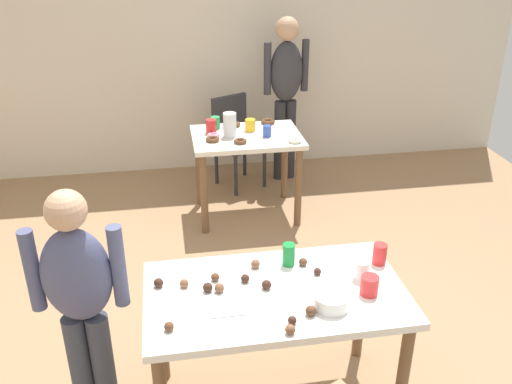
{
  "coord_description": "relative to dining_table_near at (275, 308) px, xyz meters",
  "views": [
    {
      "loc": [
        -0.47,
        -2.38,
        2.38
      ],
      "look_at": [
        0.04,
        0.6,
        0.9
      ],
      "focal_mm": 39.12,
      "sensor_mm": 36.0,
      "label": 1
    }
  ],
  "objects": [
    {
      "name": "cup_far_2",
      "position": [
        -0.09,
        2.29,
        0.16
      ],
      "size": [
        0.09,
        0.09,
        0.12
      ],
      "primitive_type": "cylinder",
      "color": "red",
      "rests_on": "dining_table_far"
    },
    {
      "name": "dining_table_near",
      "position": [
        0.0,
        0.0,
        0.0
      ],
      "size": [
        1.27,
        0.72,
        0.75
      ],
      "color": "white",
      "rests_on": "ground_plane"
    },
    {
      "name": "donut_far_3",
      "position": [
        0.12,
        2.43,
        0.12
      ],
      "size": [
        0.12,
        0.12,
        0.04
      ],
      "primitive_type": "torus",
      "color": "brown",
      "rests_on": "dining_table_far"
    },
    {
      "name": "chair_far_table",
      "position": [
        0.19,
        2.87,
        -0.15
      ],
      "size": [
        0.54,
        0.54,
        0.87
      ],
      "color": "#2D2D33",
      "rests_on": "ground_plane"
    },
    {
      "name": "cake_ball_8",
      "position": [
        -0.04,
        0.02,
        0.13
      ],
      "size": [
        0.05,
        0.05,
        0.05
      ],
      "primitive_type": "sphere",
      "color": "#3D2319",
      "rests_on": "dining_table_near"
    },
    {
      "name": "cake_ball_9",
      "position": [
        0.03,
        -0.26,
        0.12
      ],
      "size": [
        0.04,
        0.04,
        0.04
      ],
      "primitive_type": "sphere",
      "color": "#3D2319",
      "rests_on": "dining_table_near"
    },
    {
      "name": "cake_ball_3",
      "position": [
        -0.32,
        0.05,
        0.13
      ],
      "size": [
        0.05,
        0.05,
        0.05
      ],
      "primitive_type": "sphere",
      "color": "#3D2319",
      "rests_on": "dining_table_near"
    },
    {
      "name": "donut_far_5",
      "position": [
        -0.1,
        2.09,
        0.12
      ],
      "size": [
        0.11,
        0.11,
        0.03
      ],
      "primitive_type": "torus",
      "color": "brown",
      "rests_on": "dining_table_far"
    },
    {
      "name": "cake_ball_12",
      "position": [
        -0.06,
        0.21,
        0.13
      ],
      "size": [
        0.05,
        0.05,
        0.05
      ],
      "primitive_type": "sphere",
      "color": "brown",
      "rests_on": "dining_table_near"
    },
    {
      "name": "pitcher_far",
      "position": [
        0.06,
        2.19,
        0.2
      ],
      "size": [
        0.11,
        0.11,
        0.2
      ],
      "primitive_type": "cylinder",
      "color": "white",
      "rests_on": "dining_table_far"
    },
    {
      "name": "person_adult_far",
      "position": [
        0.69,
        2.91,
        0.32
      ],
      "size": [
        0.46,
        0.25,
        1.6
      ],
      "color": "#28282D",
      "rests_on": "ground_plane"
    },
    {
      "name": "dining_table_far",
      "position": [
        0.2,
        2.19,
        -0.03
      ],
      "size": [
        0.91,
        0.66,
        0.75
      ],
      "color": "silver",
      "rests_on": "ground_plane"
    },
    {
      "name": "cake_ball_0",
      "position": [
        -0.27,
        0.04,
        0.13
      ],
      "size": [
        0.05,
        0.05,
        0.05
      ],
      "primitive_type": "sphere",
      "color": "brown",
      "rests_on": "dining_table_near"
    },
    {
      "name": "cake_ball_2",
      "position": [
        -0.52,
        -0.21,
        0.12
      ],
      "size": [
        0.04,
        0.04,
        0.04
      ],
      "primitive_type": "sphere",
      "color": "brown",
      "rests_on": "dining_table_near"
    },
    {
      "name": "person_girl_near",
      "position": [
        -0.92,
        0.03,
        0.15
      ],
      "size": [
        0.45,
        0.22,
        1.35
      ],
      "color": "#383D4C",
      "rests_on": "ground_plane"
    },
    {
      "name": "cup_far_3",
      "position": [
        0.25,
        2.3,
        0.15
      ],
      "size": [
        0.09,
        0.09,
        0.1
      ],
      "primitive_type": "cylinder",
      "color": "yellow",
      "rests_on": "dining_table_far"
    },
    {
      "name": "cup_near_0",
      "position": [
        0.44,
        -0.1,
        0.15
      ],
      "size": [
        0.09,
        0.09,
        0.1
      ],
      "primitive_type": "cylinder",
      "color": "red",
      "rests_on": "dining_table_near"
    },
    {
      "name": "cup_near_1",
      "position": [
        0.45,
        0.03,
        0.15
      ],
      "size": [
        0.08,
        0.08,
        0.1
      ],
      "primitive_type": "cylinder",
      "color": "white",
      "rests_on": "dining_table_near"
    },
    {
      "name": "cup_far_1",
      "position": [
        -0.04,
        2.4,
        0.15
      ],
      "size": [
        0.08,
        0.08,
        0.1
      ],
      "primitive_type": "cylinder",
      "color": "green",
      "rests_on": "dining_table_far"
    },
    {
      "name": "wall_back",
      "position": [
        0.0,
        3.39,
        0.65
      ],
      "size": [
        6.4,
        0.1,
        2.6
      ],
      "primitive_type": "cube",
      "color": "beige",
      "rests_on": "ground_plane"
    },
    {
      "name": "donut_far_4",
      "position": [
        0.43,
        2.45,
        0.12
      ],
      "size": [
        0.12,
        0.12,
        0.04
      ],
      "primitive_type": "torus",
      "color": "brown",
      "rests_on": "dining_table_far"
    },
    {
      "name": "cake_ball_13",
      "position": [
        0.24,
        0.1,
        0.12
      ],
      "size": [
        0.04,
        0.04,
        0.04
      ],
      "primitive_type": "sphere",
      "color": "#3D2319",
      "rests_on": "dining_table_near"
    },
    {
      "name": "fork_near",
      "position": [
        -0.26,
        -0.15,
        0.1
      ],
      "size": [
        0.17,
        0.02,
        0.01
      ],
      "primitive_type": "cube",
      "color": "silver",
      "rests_on": "dining_table_near"
    },
    {
      "name": "cake_ball_10",
      "position": [
        -0.56,
        0.13,
        0.13
      ],
      "size": [
        0.05,
        0.05,
        0.05
      ],
      "primitive_type": "sphere",
      "color": "#3D2319",
      "rests_on": "dining_table_near"
    },
    {
      "name": "ground_plane",
      "position": [
        0.0,
        0.19,
        -0.65
      ],
      "size": [
        6.4,
        6.4,
        0.0
      ],
      "primitive_type": "plane",
      "color": "#9E7A56"
    },
    {
      "name": "cake_ball_1",
      "position": [
        -0.13,
        0.1,
        0.12
      ],
      "size": [
        0.04,
        0.04,
        0.04
      ],
      "primitive_type": "sphere",
      "color": "#3D2319",
      "rests_on": "dining_table_near"
    },
    {
      "name": "cake_ball_5",
      "position": [
        0.19,
        0.19,
        0.12
      ],
      "size": [
        0.04,
        0.04,
        0.04
      ],
      "primitive_type": "sphere",
      "color": "brown",
      "rests_on": "dining_table_near"
    },
    {
      "name": "cake_ball_6",
      "position": [
        0.12,
        -0.21,
        0.13
      ],
      "size": [
        0.05,
        0.05,
        0.05
      ],
      "primitive_type": "sphere",
      "color": "brown",
      "rests_on": "dining_table_near"
    },
    {
      "name": "cake_ball_11",
      "position": [
        -0.43,
        0.11,
        0.12
      ],
      "size": [
        0.04,
        0.04,
        0.04
      ],
      "primitive_type": "sphere",
      "color": "brown",
      "rests_on": "dining_table_near"
    },
    {
      "name": "cake_ball_7",
      "position": [
        0.01,
        -0.32,
        0.12
      ],
      "size": [
        0.05,
        0.05,
        0.05
      ],
      "primitive_type": "sphere",
      "color": "brown",
      "rests_on": "dining_table_near"
    },
    {
      "name": "soda_can",
      "position": [
        0.11,
        0.22,
        0.16
      ],
      "size": [
        0.07,
        0.07,
        0.12
      ],
      "primitive_type": "cylinder",
      "color": "#198438",
      "rests_on": "dining_table_near"
    },
    {
      "name": "cup_far_0",
      "position": [
        0.36,
        2.13,
        0.15
      ],
      "size": [
        0.07,
        0.07,
        0.09
      ],
      "primitive_type": "cylinder",
      "color": "#3351B2",
      "rests_on": "dining_table_far"
    },
    {
      "name": "donut_far_0",
      "position": [
        -0.08,
        2.19,
        0.12
      ],
      "size": [
        0.1,
        0.1,
        0.03
      ],
      "primitive_type": "torus",
      "color": "pink",
      "rests_on": "dining_table_far"
    },
    {
      "name": "mixing_bowl",
      "position": [
        0.23,
        -0.16,
        0.14
      ],
      "size": [
        0.17,
        0.17,
        0.07
      ],
      "primitive_type": "cylinder",
      "color": "white",
      "rests_on": "dining_table_near"
    },
    {
      "name": "cup_near_2",
      "position": [
        0.59,
        0.15,
        0.16
      ],
      "size": [
        0.07,
        0.07,
        0.11
      ],
      "primitive_type": "cylinder",
      "color": "red",
      "rests_on": "dining_table_near"
    },
    {
      "name": "donut_far_2",
      "position": [
        0.56,
        1.96,
        0.12
      ],
      "size": [
        0.11,
        0.11,
        0.03
      ],
      "primitive_type": "torus",
      "color": "white",
      "rests_on": "dining_table_far"
    },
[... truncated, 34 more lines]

